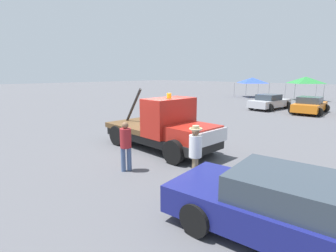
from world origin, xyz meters
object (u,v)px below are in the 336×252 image
object	(u,v)px
parked_car_silver	(269,102)
canopy_tent_green	(306,80)
tow_truck	(165,128)
traffic_cone	(184,126)
person_near_truck	(195,150)
parked_car_orange	(310,105)
canopy_tent_blue	(252,80)
foreground_car	(305,214)
person_at_hood	(126,143)

from	to	relation	value
parked_car_silver	canopy_tent_green	bearing A→B (deg)	8.02
tow_truck	traffic_cone	xyz separation A→B (m)	(-1.92, 3.48, -0.68)
person_near_truck	parked_car_orange	distance (m)	17.23
parked_car_orange	canopy_tent_blue	size ratio (longest dim) A/B	1.28
foreground_car	canopy_tent_green	bearing A→B (deg)	100.45
person_at_hood	canopy_tent_blue	world-z (taller)	canopy_tent_blue
parked_car_silver	parked_car_orange	world-z (taller)	same
tow_truck	canopy_tent_blue	bearing A→B (deg)	111.00
parked_car_silver	traffic_cone	xyz separation A→B (m)	(0.21, -12.03, -0.39)
canopy_tent_blue	person_near_truck	bearing A→B (deg)	-66.63
tow_truck	foreground_car	world-z (taller)	tow_truck
parked_car_silver	canopy_tent_blue	xyz separation A→B (m)	(-6.76, 10.21, 1.58)
person_near_truck	parked_car_orange	bearing A→B (deg)	-129.95
person_at_hood	parked_car_silver	world-z (taller)	person_at_hood
canopy_tent_blue	traffic_cone	xyz separation A→B (m)	(6.96, -22.24, -1.97)
tow_truck	canopy_tent_blue	size ratio (longest dim) A/B	1.59
person_near_truck	tow_truck	bearing A→B (deg)	-77.14
tow_truck	person_at_hood	size ratio (longest dim) A/B	3.30
canopy_tent_blue	parked_car_silver	bearing A→B (deg)	-56.51
parked_car_silver	canopy_tent_blue	world-z (taller)	canopy_tent_blue
person_at_hood	canopy_tent_green	xyz separation A→B (m)	(-3.12, 28.50, 1.43)
tow_truck	canopy_tent_green	xyz separation A→B (m)	(-2.37, 25.91, 1.45)
canopy_tent_blue	traffic_cone	size ratio (longest dim) A/B	6.19
parked_car_silver	parked_car_orange	xyz separation A→B (m)	(3.35, -0.20, -0.00)
canopy_tent_green	traffic_cone	xyz separation A→B (m)	(0.44, -22.43, -2.13)
person_near_truck	parked_car_silver	bearing A→B (deg)	-119.39
person_at_hood	parked_car_orange	world-z (taller)	person_at_hood
parked_car_orange	canopy_tent_green	world-z (taller)	canopy_tent_green
traffic_cone	foreground_car	bearing A→B (deg)	-37.12
tow_truck	canopy_tent_green	bearing A→B (deg)	97.15
parked_car_silver	canopy_tent_blue	size ratio (longest dim) A/B	1.35
person_at_hood	canopy_tent_blue	bearing A→B (deg)	130.24
person_near_truck	canopy_tent_blue	bearing A→B (deg)	-112.56
canopy_tent_blue	traffic_cone	distance (m)	23.39
person_near_truck	parked_car_orange	world-z (taller)	person_near_truck
person_near_truck	parked_car_silver	xyz separation A→B (m)	(-5.15, 17.33, -0.37)
traffic_cone	person_at_hood	bearing A→B (deg)	-66.16
foreground_car	tow_truck	bearing A→B (deg)	150.35
canopy_tent_green	parked_car_orange	bearing A→B (deg)	-71.30
tow_truck	traffic_cone	size ratio (longest dim) A/B	9.85
parked_car_silver	canopy_tent_blue	distance (m)	12.34
tow_truck	canopy_tent_blue	xyz separation A→B (m)	(-8.89, 25.72, 1.29)
canopy_tent_blue	parked_car_orange	bearing A→B (deg)	-45.84
tow_truck	person_at_hood	xyz separation A→B (m)	(0.76, -2.59, 0.02)
parked_car_orange	canopy_tent_green	bearing A→B (deg)	14.37
canopy_tent_blue	canopy_tent_green	world-z (taller)	canopy_tent_green
person_near_truck	canopy_tent_green	xyz separation A→B (m)	(-5.38, 27.73, 1.36)
person_at_hood	foreground_car	bearing A→B (deg)	20.35
canopy_tent_green	traffic_cone	bearing A→B (deg)	-88.87
tow_truck	parked_car_orange	bearing A→B (deg)	87.37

